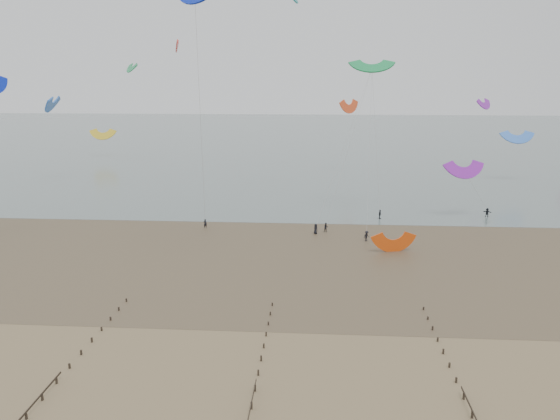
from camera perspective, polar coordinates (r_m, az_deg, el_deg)
The scene contains 6 objects.
ground at distance 56.61m, azimuth -6.02°, elevation -14.71°, with size 500.00×500.00×0.00m, color brown.
sea_and_shore at distance 88.57m, azimuth -4.85°, elevation -3.95°, with size 500.00×665.00×0.03m.
kitesurfer_lead at distance 100.21m, azimuth -7.82°, elevation -1.41°, with size 0.63×0.41×1.72m, color black.
kitesurfers at distance 102.66m, azimuth 12.92°, elevation -1.26°, with size 166.61×19.26×1.83m.
grounded_kite at distance 88.23m, azimuth 11.74°, elevation -4.28°, with size 6.10×3.19×4.65m, color #E1490E, non-canonical shape.
kites_airborne at distance 139.06m, azimuth -2.46°, elevation 11.64°, with size 248.05×112.86×42.33m.
Camera 1 is at (9.10, -48.93, 26.96)m, focal length 35.00 mm.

